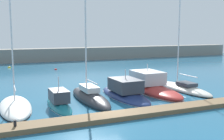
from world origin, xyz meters
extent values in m
plane|color=#236084|center=(0.00, 0.00, 0.00)|extent=(120.00, 120.00, 0.00)
cube|color=brown|center=(0.00, -1.32, 0.19)|extent=(28.62, 1.82, 0.38)
cube|color=gray|center=(0.00, 44.00, 1.50)|extent=(108.00, 3.57, 3.01)
ellipsoid|color=white|center=(-7.20, 4.67, 0.15)|extent=(2.75, 8.42, 0.97)
ellipsoid|color=black|center=(-7.20, 4.67, 0.02)|extent=(2.77, 8.51, 0.12)
cylinder|color=silver|center=(-7.20, 5.22, 8.68)|extent=(0.13, 0.13, 16.08)
cylinder|color=silver|center=(-7.20, 3.93, 2.04)|extent=(0.10, 2.82, 0.09)
ellipsoid|color=#19707F|center=(-3.51, 3.68, 0.08)|extent=(1.90, 6.59, 1.00)
ellipsoid|color=silver|center=(-3.51, 3.68, 0.02)|extent=(1.92, 6.66, 0.12)
cube|color=#333842|center=(-3.51, 3.57, 1.11)|extent=(1.52, 2.54, 1.06)
cube|color=black|center=(-3.54, 4.65, 1.26)|extent=(1.32, 0.67, 0.59)
cylinder|color=silver|center=(-3.51, 3.57, 2.23)|extent=(0.08, 0.08, 1.19)
ellipsoid|color=#2D2D33|center=(-0.13, 4.93, 0.24)|extent=(2.49, 9.23, 1.37)
cylinder|color=silver|center=(-0.11, 4.25, 1.99)|extent=(0.18, 2.83, 0.11)
cube|color=silver|center=(-0.13, 5.15, 1.20)|extent=(1.36, 2.82, 0.55)
ellipsoid|color=navy|center=(3.74, 5.01, 0.11)|extent=(3.32, 9.33, 1.04)
ellipsoid|color=silver|center=(3.74, 5.01, 0.02)|extent=(3.35, 9.42, 0.12)
cube|color=#333842|center=(3.74, 4.87, 1.29)|extent=(2.58, 3.71, 1.32)
cube|color=black|center=(3.71, 6.40, 1.49)|extent=(2.27, 0.96, 0.74)
cylinder|color=silver|center=(3.74, 4.87, 2.43)|extent=(0.08, 0.08, 0.96)
ellipsoid|color=#B72D28|center=(7.64, 5.81, 0.27)|extent=(3.48, 10.44, 1.05)
ellipsoid|color=silver|center=(7.64, 5.81, 0.02)|extent=(3.51, 10.55, 0.12)
cube|color=silver|center=(7.62, 7.03, 1.52)|extent=(2.94, 3.87, 1.46)
cube|color=black|center=(7.62, 7.35, 1.74)|extent=(2.61, 0.99, 0.81)
cylinder|color=silver|center=(7.62, 7.03, 2.68)|extent=(0.08, 0.08, 0.85)
ellipsoid|color=silver|center=(11.51, 5.33, 0.18)|extent=(2.63, 9.23, 0.90)
ellipsoid|color=black|center=(11.51, 5.33, 0.02)|extent=(2.66, 9.32, 0.12)
cylinder|color=silver|center=(11.49, 6.49, 8.00)|extent=(0.13, 0.13, 14.74)
cylinder|color=silver|center=(11.52, 4.51, 1.85)|extent=(0.14, 3.11, 0.09)
cube|color=#333842|center=(11.52, 4.76, 0.84)|extent=(1.50, 2.21, 0.41)
sphere|color=red|center=(1.12, 28.71, 0.00)|extent=(0.51, 0.51, 0.51)
sphere|color=yellow|center=(-6.54, 34.63, 0.00)|extent=(0.62, 0.62, 0.62)
cylinder|color=black|center=(-7.55, -1.32, 0.60)|extent=(0.20, 0.20, 0.44)
camera|label=1|loc=(-8.36, -20.44, 6.78)|focal=43.76mm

